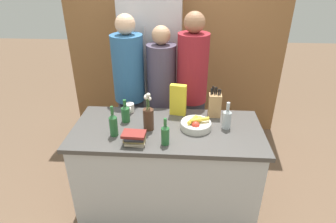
{
  "coord_description": "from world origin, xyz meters",
  "views": [
    {
      "loc": [
        0.15,
        -2.17,
        2.21
      ],
      "look_at": [
        0.0,
        0.1,
        1.01
      ],
      "focal_mm": 30.0,
      "sensor_mm": 36.0,
      "label": 1
    }
  ],
  "objects": [
    {
      "name": "bottle_wine",
      "position": [
        0.53,
        0.05,
        0.99
      ],
      "size": [
        0.08,
        0.08,
        0.25
      ],
      "color": "#B2BCC1",
      "rests_on": "kitchen_island"
    },
    {
      "name": "refrigerator",
      "position": [
        -0.26,
        1.25,
        0.98
      ],
      "size": [
        0.71,
        0.63,
        1.96
      ],
      "color": "#B7B7BC",
      "rests_on": "ground_plane"
    },
    {
      "name": "kitchen_island",
      "position": [
        0.0,
        0.0,
        0.45
      ],
      "size": [
        1.72,
        0.79,
        0.89
      ],
      "color": "silver",
      "rests_on": "ground_plane"
    },
    {
      "name": "bottle_oil",
      "position": [
        -0.0,
        -0.25,
        0.99
      ],
      "size": [
        0.07,
        0.07,
        0.24
      ],
      "color": "#286633",
      "rests_on": "kitchen_island"
    },
    {
      "name": "knife_block",
      "position": [
        0.44,
        0.27,
        1.01
      ],
      "size": [
        0.12,
        0.1,
        0.3
      ],
      "color": "tan",
      "rests_on": "kitchen_island"
    },
    {
      "name": "cereal_box",
      "position": [
        0.09,
        0.28,
        1.05
      ],
      "size": [
        0.16,
        0.09,
        0.31
      ],
      "color": "yellow",
      "rests_on": "kitchen_island"
    },
    {
      "name": "fruit_bowl",
      "position": [
        0.26,
        0.02,
        0.94
      ],
      "size": [
        0.28,
        0.28,
        0.11
      ],
      "color": "silver",
      "rests_on": "kitchen_island"
    },
    {
      "name": "back_wall_wood",
      "position": [
        0.0,
        1.61,
        1.3
      ],
      "size": [
        2.92,
        0.12,
        2.6
      ],
      "color": "olive",
      "rests_on": "ground_plane"
    },
    {
      "name": "coffee_mug",
      "position": [
        -0.4,
        0.3,
        0.94
      ],
      "size": [
        0.09,
        0.12,
        0.09
      ],
      "color": "silver",
      "rests_on": "kitchen_island"
    },
    {
      "name": "flower_vase",
      "position": [
        -0.17,
        -0.02,
        1.02
      ],
      "size": [
        0.09,
        0.09,
        0.36
      ],
      "color": "#4C2D1E",
      "rests_on": "kitchen_island"
    },
    {
      "name": "person_in_blue",
      "position": [
        -0.11,
        0.71,
        0.94
      ],
      "size": [
        0.32,
        0.32,
        1.67
      ],
      "rotation": [
        0.0,
        0.0,
        -0.32
      ],
      "color": "#383842",
      "rests_on": "ground_plane"
    },
    {
      "name": "person_at_sink",
      "position": [
        -0.47,
        0.69,
        1.01
      ],
      "size": [
        0.34,
        0.34,
        1.78
      ],
      "rotation": [
        0.0,
        0.0,
        0.37
      ],
      "color": "#383842",
      "rests_on": "ground_plane"
    },
    {
      "name": "bottle_water",
      "position": [
        -0.4,
        0.1,
        0.98
      ],
      "size": [
        0.08,
        0.08,
        0.22
      ],
      "color": "#286633",
      "rests_on": "kitchen_island"
    },
    {
      "name": "ground_plane",
      "position": [
        0.0,
        0.0,
        0.0
      ],
      "size": [
        14.0,
        14.0,
        0.0
      ],
      "primitive_type": "plane",
      "color": "brown"
    },
    {
      "name": "person_in_red_tee",
      "position": [
        0.22,
        0.67,
        1.03
      ],
      "size": [
        0.33,
        0.33,
        1.81
      ],
      "rotation": [
        0.0,
        0.0,
        0.45
      ],
      "color": "#383842",
      "rests_on": "ground_plane"
    },
    {
      "name": "bottle_vinegar",
      "position": [
        -0.45,
        -0.14,
        1.0
      ],
      "size": [
        0.07,
        0.07,
        0.28
      ],
      "color": "#286633",
      "rests_on": "kitchen_island"
    },
    {
      "name": "book_stack",
      "position": [
        -0.25,
        -0.26,
        0.95
      ],
      "size": [
        0.2,
        0.16,
        0.1
      ],
      "color": "#B7A88E",
      "rests_on": "kitchen_island"
    }
  ]
}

